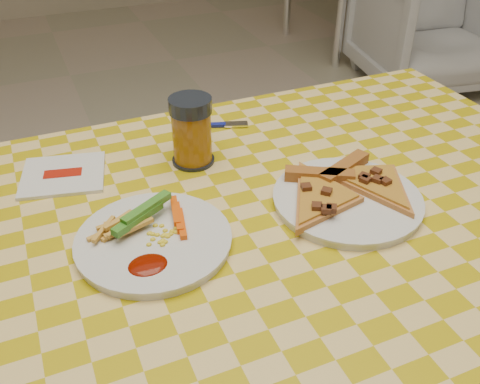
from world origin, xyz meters
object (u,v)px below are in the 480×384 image
at_px(plate_left, 154,242).
at_px(plate_right, 347,201).
at_px(drink_glass, 192,132).
at_px(bg_chair, 434,20).
at_px(table, 248,271).

bearing_deg(plate_left, plate_right, -4.02).
height_order(plate_left, drink_glass, drink_glass).
bearing_deg(plate_left, bg_chair, 40.19).
height_order(plate_left, bg_chair, plate_left).
relative_size(plate_left, drink_glass, 1.80).
distance_m(plate_left, bg_chair, 2.67).
xyz_separation_m(table, drink_glass, (-0.01, 0.23, 0.13)).
xyz_separation_m(plate_left, plate_right, (0.31, -0.02, 0.00)).
height_order(table, plate_right, plate_right).
xyz_separation_m(table, plate_left, (-0.14, 0.03, 0.08)).
distance_m(drink_glass, bg_chair, 2.46).
bearing_deg(plate_right, drink_glass, 129.77).
distance_m(table, bg_chair, 2.58).
bearing_deg(bg_chair, drink_glass, -131.24).
relative_size(drink_glass, bg_chair, 0.17).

